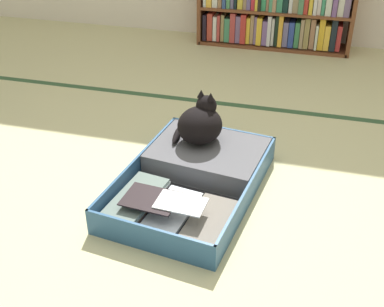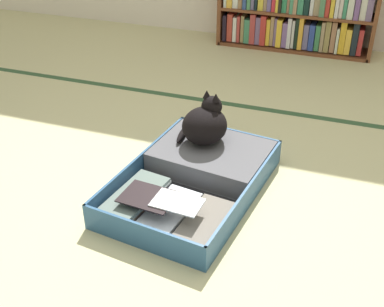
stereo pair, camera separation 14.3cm
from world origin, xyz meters
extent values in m
plane|color=beige|center=(0.00, 0.00, 0.00)|extent=(10.00, 10.00, 0.00)
cube|color=#315131|center=(0.00, 1.11, 0.00)|extent=(4.80, 0.05, 0.00)
cube|color=brown|center=(0.63, 2.25, 0.43)|extent=(0.03, 0.26, 0.85)
cube|color=brown|center=(0.05, 2.25, 0.01)|extent=(1.17, 0.26, 0.02)
cube|color=brown|center=(0.05, 2.25, 0.29)|extent=(1.14, 0.26, 0.02)
cube|color=black|center=(-0.49, 2.24, 0.14)|extent=(0.03, 0.22, 0.20)
cube|color=#B13B2E|center=(-0.45, 2.25, 0.14)|extent=(0.04, 0.22, 0.22)
cube|color=silver|center=(-0.41, 2.25, 0.13)|extent=(0.03, 0.22, 0.19)
cube|color=#B13D39|center=(-0.38, 2.25, 0.14)|extent=(0.02, 0.22, 0.21)
cube|color=#968252|center=(-0.35, 2.26, 0.14)|extent=(0.03, 0.22, 0.21)
cube|color=#3E835D|center=(-0.31, 2.25, 0.13)|extent=(0.04, 0.22, 0.19)
cube|color=#AD3C3B|center=(-0.27, 2.24, 0.15)|extent=(0.04, 0.22, 0.23)
cube|color=slate|center=(-0.23, 2.25, 0.14)|extent=(0.04, 0.22, 0.21)
cube|color=#BA312B|center=(-0.18, 2.24, 0.15)|extent=(0.04, 0.22, 0.23)
cube|color=yellow|center=(-0.14, 2.25, 0.14)|extent=(0.03, 0.22, 0.21)
cube|color=#A5835A|center=(-0.11, 2.26, 0.15)|extent=(0.03, 0.22, 0.23)
cube|color=slate|center=(-0.09, 2.26, 0.14)|extent=(0.02, 0.22, 0.22)
cube|color=yellow|center=(-0.06, 2.24, 0.14)|extent=(0.04, 0.22, 0.21)
cube|color=#7A5D98|center=(-0.01, 2.25, 0.13)|extent=(0.04, 0.22, 0.19)
cube|color=silver|center=(0.02, 2.24, 0.15)|extent=(0.03, 0.22, 0.23)
cube|color=silver|center=(0.05, 2.25, 0.14)|extent=(0.02, 0.22, 0.22)
cube|color=black|center=(0.08, 2.25, 0.15)|extent=(0.03, 0.22, 0.24)
cube|color=gold|center=(0.11, 2.24, 0.16)|extent=(0.03, 0.22, 0.24)
cube|color=slate|center=(0.15, 2.25, 0.13)|extent=(0.04, 0.22, 0.19)
cube|color=#2B4195|center=(0.19, 2.25, 0.13)|extent=(0.04, 0.22, 0.20)
cube|color=#3B8251|center=(0.24, 2.26, 0.13)|extent=(0.04, 0.22, 0.20)
cube|color=#9B8261|center=(0.27, 2.24, 0.15)|extent=(0.03, 0.22, 0.23)
cube|color=olive|center=(0.31, 2.25, 0.15)|extent=(0.04, 0.22, 0.24)
cube|color=#A57454|center=(0.35, 2.26, 0.15)|extent=(0.04, 0.22, 0.23)
cube|color=silver|center=(0.38, 2.24, 0.13)|extent=(0.02, 0.22, 0.19)
cube|color=gold|center=(0.42, 2.25, 0.16)|extent=(0.04, 0.22, 0.25)
cube|color=yellow|center=(0.46, 2.25, 0.13)|extent=(0.04, 0.22, 0.19)
cube|color=black|center=(0.51, 2.25, 0.16)|extent=(0.04, 0.22, 0.24)
cube|color=#B52E2F|center=(0.55, 2.26, 0.13)|extent=(0.03, 0.22, 0.20)
cube|color=silver|center=(0.35, 2.24, 0.41)|extent=(0.03, 0.22, 0.21)
cube|color=beige|center=(0.38, 2.26, 0.40)|extent=(0.03, 0.22, 0.19)
cube|color=beige|center=(0.44, 2.25, 0.40)|extent=(0.04, 0.22, 0.20)
cube|color=#734F8A|center=(0.49, 2.24, 0.40)|extent=(0.03, 0.22, 0.20)
cube|color=beige|center=(0.53, 2.25, 0.42)|extent=(0.04, 0.22, 0.24)
cube|color=slate|center=(0.58, 2.25, 0.42)|extent=(0.04, 0.22, 0.24)
cube|color=#29527D|center=(-0.10, -0.06, 0.01)|extent=(0.62, 0.51, 0.01)
cube|color=#29527D|center=(-0.13, -0.27, 0.06)|extent=(0.57, 0.09, 0.13)
cube|color=#29527D|center=(-0.38, -0.03, 0.06)|extent=(0.07, 0.44, 0.13)
cube|color=#29527D|center=(0.17, -0.10, 0.06)|extent=(0.07, 0.44, 0.13)
cube|color=#505257|center=(-0.10, -0.06, 0.02)|extent=(0.60, 0.48, 0.01)
cube|color=#29527D|center=(-0.05, 0.37, 0.01)|extent=(0.62, 0.51, 0.01)
cube|color=#29527D|center=(-0.02, 0.58, 0.06)|extent=(0.57, 0.09, 0.13)
cube|color=#29527D|center=(-0.32, 0.41, 0.06)|extent=(0.07, 0.44, 0.13)
cube|color=#29527D|center=(0.23, 0.34, 0.06)|extent=(0.07, 0.44, 0.13)
cube|color=#505257|center=(-0.05, 0.37, 0.02)|extent=(0.60, 0.48, 0.01)
cylinder|color=black|center=(-0.08, 0.15, 0.02)|extent=(0.55, 0.09, 0.02)
cube|color=#9C8097|center=(-0.28, -0.04, 0.03)|extent=(0.21, 0.39, 0.02)
cube|color=tan|center=(-0.28, -0.03, 0.04)|extent=(0.20, 0.35, 0.01)
cube|color=silver|center=(-0.28, -0.03, 0.06)|extent=(0.22, 0.38, 0.01)
cube|color=slate|center=(-0.28, -0.04, 0.07)|extent=(0.22, 0.38, 0.02)
cube|color=#212235|center=(-0.11, -0.06, 0.03)|extent=(0.20, 0.38, 0.02)
cube|color=silver|center=(-0.11, -0.06, 0.04)|extent=(0.21, 0.36, 0.02)
cube|color=tan|center=(0.07, -0.08, 0.03)|extent=(0.19, 0.37, 0.02)
cube|color=slate|center=(0.06, -0.09, 0.05)|extent=(0.21, 0.38, 0.01)
cube|color=white|center=(-0.06, -0.08, 0.12)|extent=(0.22, 0.15, 0.01)
cube|color=black|center=(-0.19, -0.08, 0.11)|extent=(0.25, 0.19, 0.01)
cube|color=#58585D|center=(-0.05, 0.37, 0.07)|extent=(0.59, 0.48, 0.12)
torus|color=white|center=(0.02, 0.36, 0.12)|extent=(0.14, 0.14, 0.01)
cylinder|color=black|center=(-0.17, 0.59, 0.06)|extent=(0.02, 0.02, 0.11)
cylinder|color=black|center=(0.14, 0.55, 0.06)|extent=(0.02, 0.02, 0.11)
cube|color=yellow|center=(-0.09, -0.27, 0.03)|extent=(0.03, 0.01, 0.02)
cube|color=white|center=(-0.09, -0.27, 0.05)|extent=(0.04, 0.01, 0.02)
cube|color=yellow|center=(-0.28, -0.25, 0.07)|extent=(0.04, 0.01, 0.02)
cube|color=#358543|center=(-0.23, -0.25, 0.08)|extent=(0.04, 0.01, 0.03)
ellipsoid|color=black|center=(-0.10, 0.41, 0.22)|extent=(0.29, 0.30, 0.18)
ellipsoid|color=black|center=(-0.07, 0.47, 0.18)|extent=(0.17, 0.13, 0.10)
sphere|color=black|center=(-0.08, 0.46, 0.31)|extent=(0.10, 0.10, 0.10)
cone|color=black|center=(-0.05, 0.45, 0.36)|extent=(0.04, 0.04, 0.04)
cone|color=black|center=(-0.11, 0.47, 0.36)|extent=(0.04, 0.04, 0.04)
sphere|color=#DBCC4C|center=(-0.05, 0.49, 0.31)|extent=(0.02, 0.02, 0.02)
sphere|color=#DBCC4C|center=(-0.08, 0.51, 0.31)|extent=(0.02, 0.02, 0.02)
ellipsoid|color=black|center=(-0.22, 0.42, 0.15)|extent=(0.05, 0.18, 0.03)
camera|label=1|loc=(0.42, -1.68, 1.40)|focal=46.82mm
camera|label=2|loc=(0.55, -1.64, 1.40)|focal=46.82mm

